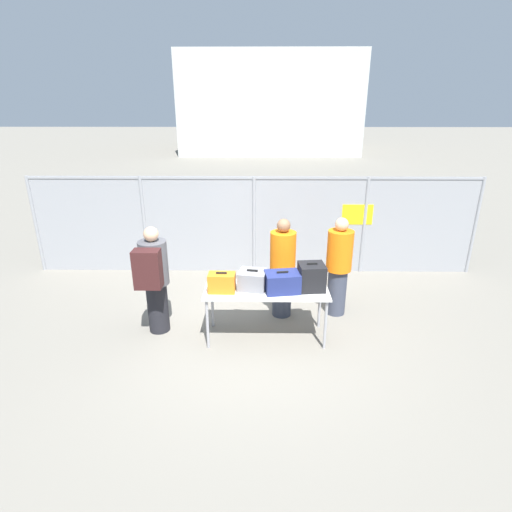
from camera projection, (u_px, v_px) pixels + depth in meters
ground_plane at (251, 336)px, 5.92m from camera, size 120.00×120.00×0.00m
fence_section at (255, 223)px, 7.90m from camera, size 8.80×0.07×1.95m
inspection_table at (266, 293)px, 5.66m from camera, size 1.75×0.71×0.78m
suitcase_orange at (222, 283)px, 5.52m from camera, size 0.38×0.24×0.29m
suitcase_grey at (252, 280)px, 5.62m from camera, size 0.43×0.40×0.28m
suitcase_navy at (282, 282)px, 5.52m from camera, size 0.51×0.40×0.30m
suitcase_black at (312, 277)px, 5.57m from camera, size 0.38×0.38×0.40m
traveler_hooded at (154, 277)px, 5.73m from camera, size 0.40×0.63×1.63m
security_worker_near at (283, 267)px, 6.25m from camera, size 0.40×0.40×1.62m
security_worker_far at (339, 266)px, 6.30m from camera, size 0.40×0.40×1.62m
utility_trailer at (330, 218)px, 10.61m from camera, size 4.21×2.16×0.70m
distant_hangar at (269, 105)px, 30.05m from camera, size 11.92×11.24×6.46m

